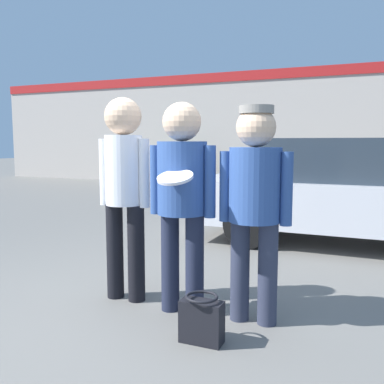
{
  "coord_description": "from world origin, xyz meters",
  "views": [
    {
      "loc": [
        1.62,
        -2.96,
        1.4
      ],
      "look_at": [
        0.21,
        0.34,
        0.98
      ],
      "focal_mm": 40.0,
      "sensor_mm": 36.0,
      "label": 1
    }
  ],
  "objects_px": {
    "person_right": "(255,193)",
    "shrub": "(183,169)",
    "handbag": "(202,320)",
    "person_middle_with_frisbee": "(182,188)",
    "person_left": "(124,181)",
    "parked_car_near": "(360,191)"
  },
  "relations": [
    {
      "from": "person_left",
      "to": "person_right",
      "type": "relative_size",
      "value": 1.07
    },
    {
      "from": "person_middle_with_frisbee",
      "to": "parked_car_near",
      "type": "bearing_deg",
      "value": 68.28
    },
    {
      "from": "person_left",
      "to": "handbag",
      "type": "xyz_separation_m",
      "value": [
        0.94,
        -0.52,
        -0.9
      ]
    },
    {
      "from": "person_middle_with_frisbee",
      "to": "shrub",
      "type": "distance_m",
      "value": 10.52
    },
    {
      "from": "person_right",
      "to": "shrub",
      "type": "bearing_deg",
      "value": 117.27
    },
    {
      "from": "person_left",
      "to": "person_middle_with_frisbee",
      "type": "bearing_deg",
      "value": -7.47
    },
    {
      "from": "person_middle_with_frisbee",
      "to": "person_right",
      "type": "bearing_deg",
      "value": 4.24
    },
    {
      "from": "person_middle_with_frisbee",
      "to": "person_left",
      "type": "bearing_deg",
      "value": 172.53
    },
    {
      "from": "handbag",
      "to": "person_left",
      "type": "bearing_deg",
      "value": 150.97
    },
    {
      "from": "person_middle_with_frisbee",
      "to": "person_right",
      "type": "xyz_separation_m",
      "value": [
        0.59,
        0.04,
        -0.02
      ]
    },
    {
      "from": "parked_car_near",
      "to": "handbag",
      "type": "height_order",
      "value": "parked_car_near"
    },
    {
      "from": "person_right",
      "to": "handbag",
      "type": "relative_size",
      "value": 4.9
    },
    {
      "from": "person_left",
      "to": "handbag",
      "type": "distance_m",
      "value": 1.4
    },
    {
      "from": "person_left",
      "to": "parked_car_near",
      "type": "distance_m",
      "value": 3.59
    },
    {
      "from": "person_right",
      "to": "person_left",
      "type": "bearing_deg",
      "value": 178.36
    },
    {
      "from": "person_left",
      "to": "handbag",
      "type": "relative_size",
      "value": 5.23
    },
    {
      "from": "handbag",
      "to": "parked_car_near",
      "type": "bearing_deg",
      "value": 75.89
    },
    {
      "from": "parked_car_near",
      "to": "handbag",
      "type": "xyz_separation_m",
      "value": [
        -0.9,
        -3.59,
        -0.56
      ]
    },
    {
      "from": "person_right",
      "to": "parked_car_near",
      "type": "xyz_separation_m",
      "value": [
        0.66,
        3.1,
        -0.28
      ]
    },
    {
      "from": "person_right",
      "to": "person_middle_with_frisbee",
      "type": "bearing_deg",
      "value": -175.76
    },
    {
      "from": "person_left",
      "to": "person_middle_with_frisbee",
      "type": "distance_m",
      "value": 0.59
    },
    {
      "from": "person_right",
      "to": "shrub",
      "type": "distance_m",
      "value": 10.73
    }
  ]
}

